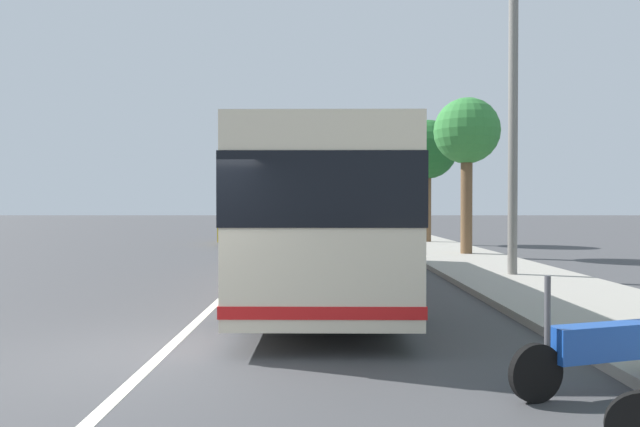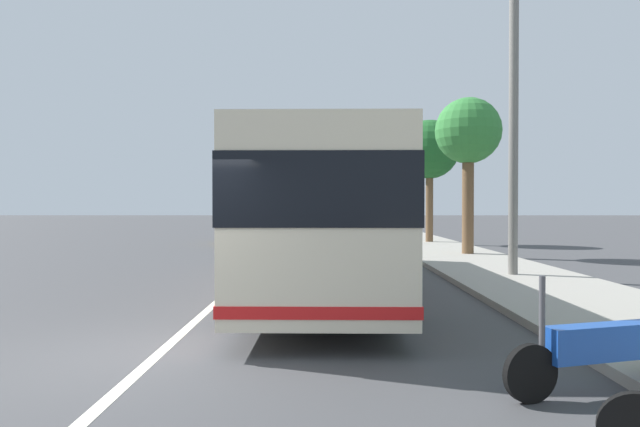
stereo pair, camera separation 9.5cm
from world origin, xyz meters
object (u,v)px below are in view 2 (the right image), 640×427
at_px(coach_bus, 323,213).
at_px(utility_pole, 513,136).
at_px(car_ahead_same_lane, 324,219).
at_px(roadside_tree_mid_block, 468,134).
at_px(car_behind_bus, 332,222).
at_px(car_side_street, 244,230).
at_px(motorcycle_nearest_curb, 603,349).
at_px(roadside_tree_far_block, 430,151).

height_order(coach_bus, utility_pole, utility_pole).
xyz_separation_m(car_ahead_same_lane, roadside_tree_mid_block, (-31.46, -5.37, 3.97)).
relative_size(car_behind_bus, roadside_tree_mid_block, 0.75).
relative_size(car_ahead_same_lane, roadside_tree_mid_block, 0.76).
height_order(car_side_street, roadside_tree_mid_block, roadside_tree_mid_block).
xyz_separation_m(motorcycle_nearest_curb, car_behind_bus, (36.67, 2.21, 0.22)).
xyz_separation_m(coach_bus, utility_pole, (1.67, -4.97, 1.99)).
distance_m(car_ahead_same_lane, roadside_tree_mid_block, 32.16).
height_order(roadside_tree_mid_block, roadside_tree_far_block, roadside_tree_far_block).
bearing_deg(car_behind_bus, car_ahead_same_lane, -0.92).
height_order(car_behind_bus, utility_pole, utility_pole).
distance_m(coach_bus, roadside_tree_mid_block, 10.14).
height_order(roadside_tree_far_block, utility_pole, utility_pole).
relative_size(car_side_street, roadside_tree_far_block, 0.67).
bearing_deg(roadside_tree_far_block, motorcycle_nearest_curb, 173.64).
height_order(motorcycle_nearest_curb, car_behind_bus, car_behind_bus).
height_order(car_side_street, car_ahead_same_lane, car_side_street).
bearing_deg(roadside_tree_mid_block, car_side_street, 50.85).
xyz_separation_m(car_behind_bus, car_side_street, (-13.62, 4.75, -0.01)).
distance_m(car_behind_bus, roadside_tree_far_block, 15.66).
distance_m(motorcycle_nearest_curb, car_side_street, 24.08).
distance_m(car_behind_bus, roadside_tree_mid_block, 22.28).
height_order(car_behind_bus, car_ahead_same_lane, car_behind_bus).
bearing_deg(roadside_tree_mid_block, roadside_tree_far_block, 0.93).
distance_m(car_behind_bus, utility_pole, 28.29).
bearing_deg(motorcycle_nearest_curb, car_ahead_same_lane, -103.05).
relative_size(car_behind_bus, car_side_street, 1.07).
bearing_deg(coach_bus, car_behind_bus, -0.69).
bearing_deg(car_ahead_same_lane, roadside_tree_mid_block, -174.48).
bearing_deg(coach_bus, utility_pole, -70.91).
bearing_deg(roadside_tree_far_block, coach_bus, 160.50).
distance_m(coach_bus, car_ahead_same_lane, 39.53).
relative_size(motorcycle_nearest_curb, utility_pole, 0.30).
xyz_separation_m(car_behind_bus, roadside_tree_far_block, (-14.38, -4.69, 4.04)).
height_order(coach_bus, car_ahead_same_lane, coach_bus).
distance_m(coach_bus, car_behind_bus, 29.48).
height_order(motorcycle_nearest_curb, car_side_street, car_side_street).
bearing_deg(car_side_street, car_behind_bus, 161.22).
xyz_separation_m(coach_bus, car_side_street, (15.83, 4.10, -1.10)).
bearing_deg(car_side_street, roadside_tree_far_block, 85.80).
distance_m(car_side_street, roadside_tree_mid_block, 12.94).
distance_m(motorcycle_nearest_curb, utility_pole, 9.71).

